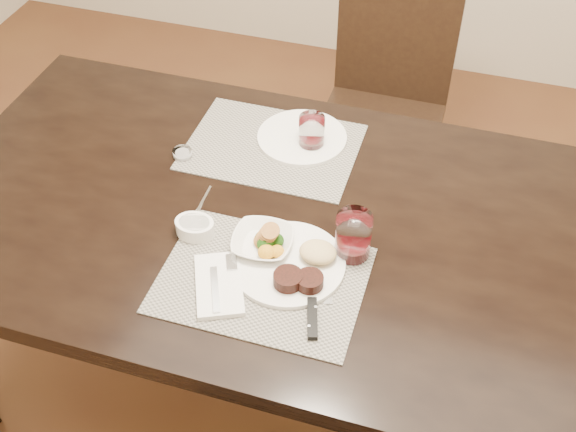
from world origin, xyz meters
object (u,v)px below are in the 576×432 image
(dinner_plate, at_px, (293,263))
(wine_glass_near, at_px, (353,237))
(steak_knife, at_px, (316,308))
(cracker_bowl, at_px, (263,242))
(far_plate, at_px, (302,137))
(chair_far, at_px, (386,97))

(dinner_plate, distance_m, wine_glass_near, 0.15)
(steak_knife, distance_m, wine_glass_near, 0.20)
(steak_knife, height_order, wine_glass_near, wine_glass_near)
(cracker_bowl, bearing_deg, steak_knife, -40.08)
(wine_glass_near, bearing_deg, far_plate, 121.64)
(steak_knife, relative_size, far_plate, 1.02)
(dinner_plate, xyz_separation_m, cracker_bowl, (-0.09, 0.04, 0.00))
(steak_knife, xyz_separation_m, wine_glass_near, (0.03, 0.19, 0.05))
(chair_far, relative_size, dinner_plate, 3.40)
(cracker_bowl, bearing_deg, dinner_plate, -24.38)
(chair_far, height_order, dinner_plate, chair_far)
(chair_far, bearing_deg, cracker_bowl, -95.62)
(wine_glass_near, relative_size, far_plate, 0.46)
(chair_far, xyz_separation_m, dinner_plate, (-0.02, -1.09, 0.27))
(steak_knife, bearing_deg, chair_far, 76.56)
(dinner_plate, xyz_separation_m, far_plate, (-0.11, 0.46, -0.01))
(steak_knife, bearing_deg, cracker_bowl, 123.30)
(dinner_plate, xyz_separation_m, wine_glass_near, (0.12, 0.08, 0.04))
(wine_glass_near, bearing_deg, dinner_plate, -144.51)
(dinner_plate, bearing_deg, wine_glass_near, 22.32)
(cracker_bowl, distance_m, far_plate, 0.42)
(dinner_plate, height_order, cracker_bowl, cracker_bowl)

